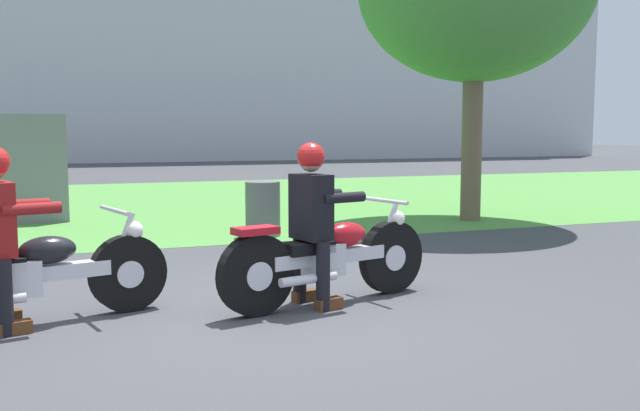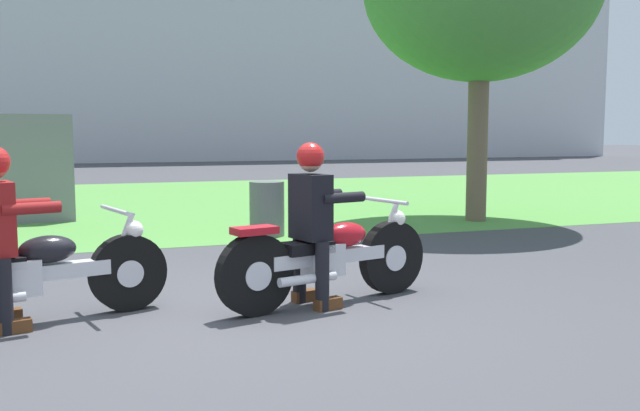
{
  "view_description": "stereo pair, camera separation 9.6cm",
  "coord_description": "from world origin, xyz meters",
  "px_view_note": "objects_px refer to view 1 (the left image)",
  "views": [
    {
      "loc": [
        -1.55,
        -5.49,
        1.51
      ],
      "look_at": [
        0.65,
        0.31,
        0.85
      ],
      "focal_mm": 39.02,
      "sensor_mm": 36.0,
      "label": 1
    },
    {
      "loc": [
        -1.46,
        -5.52,
        1.51
      ],
      "look_at": [
        0.65,
        0.31,
        0.85
      ],
      "focal_mm": 39.02,
      "sensor_mm": 36.0,
      "label": 2
    }
  ],
  "objects_px": {
    "motorcycle_lead": "(329,258)",
    "motorcycle_follow": "(25,276)",
    "trash_can": "(263,209)",
    "rider_lead": "(313,211)"
  },
  "relations": [
    {
      "from": "rider_lead",
      "to": "motorcycle_follow",
      "type": "height_order",
      "value": "rider_lead"
    },
    {
      "from": "rider_lead",
      "to": "trash_can",
      "type": "xyz_separation_m",
      "value": [
        0.73,
        4.08,
        -0.43
      ]
    },
    {
      "from": "motorcycle_lead",
      "to": "trash_can",
      "type": "relative_size",
      "value": 2.64
    },
    {
      "from": "rider_lead",
      "to": "trash_can",
      "type": "height_order",
      "value": "rider_lead"
    },
    {
      "from": "motorcycle_lead",
      "to": "trash_can",
      "type": "bearing_deg",
      "value": 68.06
    },
    {
      "from": "motorcycle_lead",
      "to": "trash_can",
      "type": "distance_m",
      "value": 4.08
    },
    {
      "from": "motorcycle_lead",
      "to": "trash_can",
      "type": "xyz_separation_m",
      "value": [
        0.56,
        4.04,
        -0.01
      ]
    },
    {
      "from": "rider_lead",
      "to": "motorcycle_follow",
      "type": "relative_size",
      "value": 0.63
    },
    {
      "from": "motorcycle_lead",
      "to": "motorcycle_follow",
      "type": "relative_size",
      "value": 0.93
    },
    {
      "from": "rider_lead",
      "to": "motorcycle_follow",
      "type": "xyz_separation_m",
      "value": [
        -2.3,
        0.19,
        -0.44
      ]
    }
  ]
}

